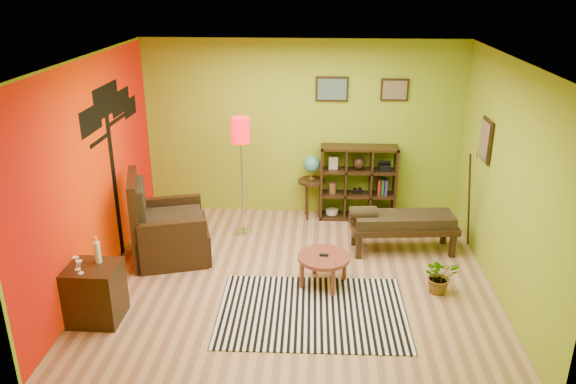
# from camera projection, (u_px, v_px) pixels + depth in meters

# --- Properties ---
(ground) EXTENTS (5.00, 5.00, 0.00)m
(ground) POSITION_uv_depth(u_px,v_px,m) (295.00, 279.00, 7.28)
(ground) COLOR tan
(ground) RESTS_ON ground
(room_shell) EXTENTS (5.04, 4.54, 2.82)m
(room_shell) POSITION_uv_depth(u_px,v_px,m) (287.00, 145.00, 6.64)
(room_shell) COLOR #8AAB22
(room_shell) RESTS_ON ground
(zebra_rug) EXTENTS (2.22, 1.61, 0.01)m
(zebra_rug) POSITION_uv_depth(u_px,v_px,m) (312.00, 311.00, 6.56)
(zebra_rug) COLOR white
(zebra_rug) RESTS_ON ground
(coffee_table) EXTENTS (0.66, 0.66, 0.42)m
(coffee_table) POSITION_uv_depth(u_px,v_px,m) (324.00, 260.00, 7.02)
(coffee_table) COLOR brown
(coffee_table) RESTS_ON ground
(armchair) EXTENTS (1.24, 1.23, 1.22)m
(armchair) POSITION_uv_depth(u_px,v_px,m) (166.00, 232.00, 7.72)
(armchair) COLOR black
(armchair) RESTS_ON ground
(side_cabinet) EXTENTS (0.57, 0.52, 0.99)m
(side_cabinet) POSITION_uv_depth(u_px,v_px,m) (95.00, 293.00, 6.31)
(side_cabinet) COLOR black
(side_cabinet) RESTS_ON ground
(floor_lamp) EXTENTS (0.27, 0.27, 1.80)m
(floor_lamp) POSITION_uv_depth(u_px,v_px,m) (241.00, 141.00, 8.04)
(floor_lamp) COLOR silver
(floor_lamp) RESTS_ON ground
(globe_table) EXTENTS (0.43, 0.43, 1.04)m
(globe_table) POSITION_uv_depth(u_px,v_px,m) (312.00, 171.00, 8.84)
(globe_table) COLOR black
(globe_table) RESTS_ON ground
(cube_shelf) EXTENTS (1.20, 0.35, 1.20)m
(cube_shelf) POSITION_uv_depth(u_px,v_px,m) (359.00, 183.00, 8.89)
(cube_shelf) COLOR black
(cube_shelf) RESTS_ON ground
(bench) EXTENTS (1.54, 0.67, 0.69)m
(bench) POSITION_uv_depth(u_px,v_px,m) (401.00, 222.00, 7.86)
(bench) COLOR black
(bench) RESTS_ON ground
(potted_plant) EXTENTS (0.48, 0.51, 0.36)m
(potted_plant) POSITION_uv_depth(u_px,v_px,m) (440.00, 279.00, 6.91)
(potted_plant) COLOR #26661E
(potted_plant) RESTS_ON ground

